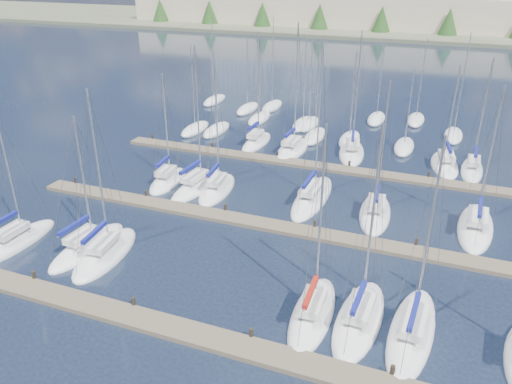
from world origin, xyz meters
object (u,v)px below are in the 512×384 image
(sailboat_p, at_px, (352,152))
(sailboat_f, at_px, (412,332))
(sailboat_i, at_px, (197,186))
(sailboat_m, at_px, (475,227))
(sailboat_o, at_px, (292,149))
(sailboat_d, at_px, (313,314))
(sailboat_r, at_px, (472,170))
(sailboat_c, at_px, (105,253))
(sailboat_l, at_px, (375,213))
(sailboat_b, at_px, (88,246))
(sailboat_h, at_px, (168,181))
(sailboat_e, at_px, (359,319))
(sailboat_q, at_px, (444,165))
(sailboat_n, at_px, (256,142))
(sailboat_j, at_px, (217,189))
(sailboat_k, at_px, (312,197))
(sailboat_a, at_px, (18,241))

(sailboat_p, xyz_separation_m, sailboat_f, (9.28, -28.51, -0.00))
(sailboat_p, height_order, sailboat_i, sailboat_p)
(sailboat_p, bearing_deg, sailboat_m, -55.71)
(sailboat_o, bearing_deg, sailboat_d, -68.71)
(sailboat_r, height_order, sailboat_c, sailboat_c)
(sailboat_l, height_order, sailboat_b, sailboat_l)
(sailboat_o, height_order, sailboat_h, sailboat_o)
(sailboat_o, height_order, sailboat_b, sailboat_o)
(sailboat_p, xyz_separation_m, sailboat_e, (6.17, -28.49, -0.00))
(sailboat_l, height_order, sailboat_m, sailboat_m)
(sailboat_q, relative_size, sailboat_f, 0.88)
(sailboat_e, xyz_separation_m, sailboat_n, (-17.46, 27.76, 0.02))
(sailboat_q, relative_size, sailboat_i, 0.80)
(sailboat_j, bearing_deg, sailboat_p, 49.08)
(sailboat_e, distance_m, sailboat_d, 2.85)
(sailboat_j, height_order, sailboat_c, sailboat_c)
(sailboat_p, xyz_separation_m, sailboat_i, (-12.12, -14.47, 0.01))
(sailboat_r, bearing_deg, sailboat_b, -134.16)
(sailboat_k, xyz_separation_m, sailboat_b, (-13.73, -14.63, -0.01))
(sailboat_r, xyz_separation_m, sailboat_n, (-24.01, -0.10, 0.01))
(sailboat_o, height_order, sailboat_a, sailboat_o)
(sailboat_l, relative_size, sailboat_a, 1.11)
(sailboat_p, height_order, sailboat_c, sailboat_p)
(sailboat_j, distance_m, sailboat_r, 26.62)
(sailboat_p, xyz_separation_m, sailboat_l, (4.84, -14.00, -0.01))
(sailboat_h, height_order, sailboat_c, sailboat_c)
(sailboat_f, bearing_deg, sailboat_b, -178.88)
(sailboat_h, relative_size, sailboat_d, 0.88)
(sailboat_f, bearing_deg, sailboat_c, -178.27)
(sailboat_b, bearing_deg, sailboat_i, 81.42)
(sailboat_i, distance_m, sailboat_d, 21.24)
(sailboat_i, distance_m, sailboat_m, 25.06)
(sailboat_h, height_order, sailboat_d, sailboat_d)
(sailboat_j, relative_size, sailboat_l, 1.03)
(sailboat_q, relative_size, sailboat_m, 0.91)
(sailboat_m, bearing_deg, sailboat_h, -175.26)
(sailboat_q, distance_m, sailboat_b, 36.95)
(sailboat_i, relative_size, sailboat_r, 1.14)
(sailboat_h, bearing_deg, sailboat_j, -5.74)
(sailboat_q, height_order, sailboat_n, sailboat_n)
(sailboat_o, relative_size, sailboat_e, 1.13)
(sailboat_c, bearing_deg, sailboat_a, -179.00)
(sailboat_f, xyz_separation_m, sailboat_b, (-24.08, 0.97, -0.00))
(sailboat_o, relative_size, sailboat_l, 1.21)
(sailboat_j, height_order, sailboat_f, sailboat_f)
(sailboat_k, xyz_separation_m, sailboat_e, (7.24, -15.58, -0.00))
(sailboat_o, xyz_separation_m, sailboat_j, (-3.44, -13.01, -0.01))
(sailboat_l, bearing_deg, sailboat_c, -147.49)
(sailboat_n, relative_size, sailboat_d, 1.05)
(sailboat_p, bearing_deg, sailboat_q, -10.12)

